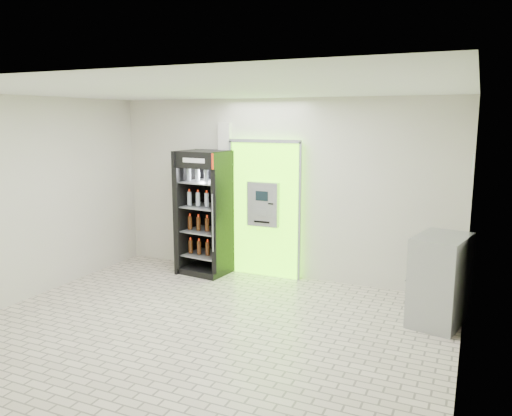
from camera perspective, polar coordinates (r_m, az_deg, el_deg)
The scene contains 7 objects.
ground at distance 6.63m, azimuth -5.69°, elevation -13.60°, with size 6.00×6.00×0.00m, color beige.
room_shell at distance 6.12m, azimuth -5.99°, elevation 2.38°, with size 6.00×6.00×6.00m.
atm_assembly at distance 8.46m, azimuth 1.08°, elevation -0.00°, with size 1.30×0.24×2.33m.
pillar at distance 8.79m, azimuth -3.51°, elevation 1.23°, with size 0.22×0.11×2.60m.
beverage_cooler at distance 8.68m, azimuth -5.71°, elevation -0.78°, with size 0.88×0.81×2.13m.
steel_cabinet at distance 7.01m, azimuth 20.26°, elevation -7.71°, with size 0.78×0.99×1.18m.
exit_sign at distance 6.67m, azimuth 23.56°, elevation 4.65°, with size 0.02×0.22×0.26m.
Camera 1 is at (3.04, -5.25, 2.67)m, focal length 35.00 mm.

